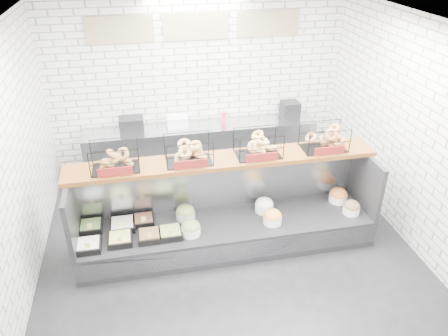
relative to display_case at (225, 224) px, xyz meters
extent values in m
plane|color=black|center=(0.02, -0.35, -0.33)|extent=(5.50, 5.50, 0.00)
cube|color=white|center=(0.02, 2.40, 1.17)|extent=(5.00, 0.02, 3.00)
cube|color=white|center=(-2.48, -0.35, 1.17)|extent=(0.02, 5.50, 3.00)
cube|color=white|center=(2.52, -0.35, 1.17)|extent=(0.02, 5.50, 3.00)
cube|color=white|center=(0.02, -0.35, 2.67)|extent=(5.00, 5.50, 0.02)
cube|color=tan|center=(-1.18, 2.37, 2.17)|extent=(1.05, 0.03, 0.42)
cube|color=tan|center=(0.02, 2.37, 2.17)|extent=(1.05, 0.03, 0.42)
cube|color=tan|center=(1.22, 2.37, 2.17)|extent=(1.05, 0.03, 0.42)
cube|color=black|center=(0.02, -0.05, -0.13)|extent=(4.00, 0.90, 0.40)
cube|color=#93969B|center=(0.02, -0.48, -0.11)|extent=(4.00, 0.03, 0.28)
cube|color=#93969B|center=(0.02, 0.36, 0.47)|extent=(4.00, 0.08, 0.80)
cube|color=black|center=(-1.95, -0.05, 0.47)|extent=(0.06, 0.90, 0.80)
cube|color=black|center=(1.99, -0.05, 0.47)|extent=(0.06, 0.90, 0.80)
cube|color=black|center=(-1.79, -0.25, 0.11)|extent=(0.30, 0.30, 0.08)
cube|color=silver|center=(-1.79, -0.25, 0.15)|extent=(0.26, 0.26, 0.04)
cube|color=#FFDF58|center=(-1.79, -0.36, 0.20)|extent=(0.06, 0.01, 0.08)
cube|color=black|center=(-1.78, 0.14, 0.11)|extent=(0.30, 0.30, 0.08)
cube|color=#608141|center=(-1.78, 0.14, 0.15)|extent=(0.25, 0.25, 0.04)
cube|color=#FFDF58|center=(-1.78, 0.04, 0.20)|extent=(0.06, 0.01, 0.08)
cube|color=black|center=(-1.41, -0.20, 0.11)|extent=(0.30, 0.30, 0.08)
cube|color=#D9C26E|center=(-1.41, -0.20, 0.15)|extent=(0.26, 0.26, 0.04)
cube|color=#FFDF58|center=(-1.41, -0.31, 0.20)|extent=(0.06, 0.01, 0.08)
cube|color=black|center=(-1.38, 0.10, 0.11)|extent=(0.33, 0.33, 0.08)
cube|color=silver|center=(-1.38, 0.10, 0.15)|extent=(0.28, 0.28, 0.04)
cube|color=#FFDF58|center=(-1.38, -0.01, 0.20)|extent=(0.06, 0.01, 0.08)
cube|color=black|center=(-1.04, -0.21, 0.11)|extent=(0.29, 0.29, 0.08)
cube|color=brown|center=(-1.04, -0.21, 0.15)|extent=(0.25, 0.25, 0.04)
cube|color=#FFDF58|center=(-1.04, -0.31, 0.20)|extent=(0.06, 0.01, 0.08)
cube|color=black|center=(-1.10, 0.14, 0.11)|extent=(0.28, 0.28, 0.08)
cube|color=brown|center=(-1.10, 0.14, 0.15)|extent=(0.23, 0.23, 0.04)
cube|color=#FFDF58|center=(-1.10, 0.05, 0.20)|extent=(0.06, 0.01, 0.08)
cube|color=black|center=(-0.77, -0.20, 0.11)|extent=(0.30, 0.30, 0.08)
cube|color=#899C4F|center=(-0.77, -0.20, 0.15)|extent=(0.25, 0.25, 0.04)
cube|color=#FFDF58|center=(-0.77, -0.31, 0.20)|extent=(0.06, 0.01, 0.08)
cylinder|color=white|center=(-0.50, -0.22, 0.13)|extent=(0.25, 0.25, 0.11)
ellipsoid|color=olive|center=(-0.50, -0.22, 0.19)|extent=(0.25, 0.25, 0.17)
cylinder|color=white|center=(-0.53, 0.14, 0.13)|extent=(0.26, 0.26, 0.11)
ellipsoid|color=olive|center=(-0.53, 0.14, 0.19)|extent=(0.25, 0.25, 0.18)
cylinder|color=white|center=(0.61, -0.20, 0.13)|extent=(0.25, 0.25, 0.11)
ellipsoid|color=orange|center=(0.61, -0.20, 0.19)|extent=(0.25, 0.25, 0.17)
cylinder|color=white|center=(0.58, 0.09, 0.13)|extent=(0.26, 0.26, 0.11)
ellipsoid|color=white|center=(0.58, 0.09, 0.19)|extent=(0.25, 0.25, 0.18)
cylinder|color=white|center=(1.75, -0.20, 0.13)|extent=(0.24, 0.24, 0.11)
ellipsoid|color=brown|center=(1.75, -0.20, 0.19)|extent=(0.23, 0.23, 0.16)
cylinder|color=white|center=(1.70, 0.12, 0.13)|extent=(0.26, 0.26, 0.11)
ellipsoid|color=orange|center=(1.70, 0.12, 0.19)|extent=(0.26, 0.26, 0.18)
cube|color=#512B11|center=(0.02, 0.17, 0.90)|extent=(4.10, 0.50, 0.06)
cube|color=black|center=(-1.36, 0.17, 1.10)|extent=(0.60, 0.38, 0.34)
cube|color=maroon|center=(-1.36, -0.03, 1.00)|extent=(0.42, 0.02, 0.11)
cube|color=black|center=(-0.44, 0.17, 1.10)|extent=(0.60, 0.38, 0.34)
cube|color=maroon|center=(-0.44, -0.03, 1.00)|extent=(0.42, 0.02, 0.11)
cube|color=black|center=(0.48, 0.17, 1.10)|extent=(0.60, 0.38, 0.34)
cube|color=maroon|center=(0.48, -0.03, 1.00)|extent=(0.42, 0.02, 0.11)
cube|color=black|center=(1.40, 0.17, 1.10)|extent=(0.60, 0.38, 0.34)
cube|color=maroon|center=(1.40, -0.03, 1.00)|extent=(0.42, 0.02, 0.11)
cube|color=#93969B|center=(0.02, 2.08, 0.12)|extent=(4.00, 0.60, 0.90)
cube|color=black|center=(-1.16, 2.10, 0.69)|extent=(0.40, 0.30, 0.24)
cube|color=silver|center=(-0.39, 2.14, 0.66)|extent=(0.35, 0.28, 0.18)
cylinder|color=#D53548|center=(0.41, 2.08, 0.68)|extent=(0.09, 0.09, 0.22)
cube|color=black|center=(1.61, 2.10, 0.72)|extent=(0.30, 0.30, 0.30)
camera|label=1|loc=(-1.00, -4.76, 3.62)|focal=35.00mm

